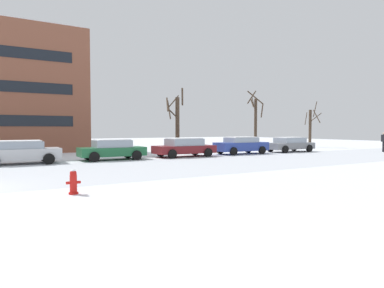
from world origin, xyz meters
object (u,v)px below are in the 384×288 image
object	(u,v)px
parked_car_maroon	(184,147)
parked_car_silver	(21,152)
parked_car_green	(112,149)
parked_car_blue	(241,145)
pedestrian_crossing	(384,140)
parked_car_gray	(290,144)
fire_hydrant	(73,182)

from	to	relation	value
parked_car_maroon	parked_car_silver	bearing A→B (deg)	178.85
parked_car_green	parked_car_blue	bearing A→B (deg)	-0.45
parked_car_silver	pedestrian_crossing	size ratio (longest dim) A/B	2.42
parked_car_gray	pedestrian_crossing	world-z (taller)	pedestrian_crossing
fire_hydrant	parked_car_gray	size ratio (longest dim) A/B	0.17
parked_car_maroon	pedestrian_crossing	world-z (taller)	pedestrian_crossing
parked_car_blue	pedestrian_crossing	world-z (taller)	pedestrian_crossing
fire_hydrant	parked_car_green	bearing A→B (deg)	67.04
parked_car_blue	parked_car_maroon	bearing A→B (deg)	-179.31
fire_hydrant	pedestrian_crossing	distance (m)	28.86
parked_car_silver	parked_car_green	world-z (taller)	parked_car_silver
parked_car_gray	parked_car_blue	bearing A→B (deg)	177.94
parked_car_silver	parked_car_blue	xyz separation A→B (m)	(16.26, -0.15, 0.02)
parked_car_blue	pedestrian_crossing	bearing A→B (deg)	-19.82
fire_hydrant	parked_car_maroon	world-z (taller)	parked_car_maroon
parked_car_silver	parked_car_maroon	size ratio (longest dim) A/B	0.94
parked_car_maroon	pedestrian_crossing	xyz separation A→B (m)	(18.05, -4.49, 0.32)
parked_car_green	parked_car_gray	distance (m)	16.26
fire_hydrant	parked_car_gray	bearing A→B (deg)	27.16
parked_car_green	parked_car_maroon	size ratio (longest dim) A/B	0.94
pedestrian_crossing	fire_hydrant	bearing A→B (deg)	-167.22
parked_car_green	parked_car_maroon	world-z (taller)	parked_car_maroon
fire_hydrant	parked_car_green	world-z (taller)	parked_car_green
fire_hydrant	parked_car_maroon	distance (m)	14.83
fire_hydrant	pedestrian_crossing	world-z (taller)	pedestrian_crossing
parked_car_blue	parked_car_gray	distance (m)	5.42
parked_car_silver	parked_car_green	distance (m)	5.42
parked_car_green	pedestrian_crossing	bearing A→B (deg)	-11.18
pedestrian_crossing	parked_car_maroon	bearing A→B (deg)	166.04
parked_car_silver	parked_car_green	bearing A→B (deg)	-0.70
pedestrian_crossing	parked_car_gray	bearing A→B (deg)	148.86
fire_hydrant	parked_car_blue	bearing A→B (deg)	35.19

